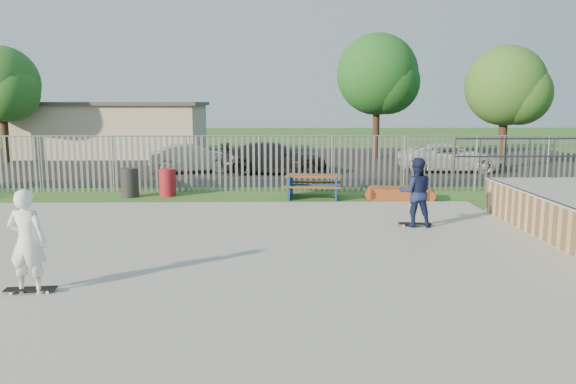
{
  "coord_description": "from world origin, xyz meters",
  "views": [
    {
      "loc": [
        1.65,
        -10.95,
        3.17
      ],
      "look_at": [
        1.89,
        2.0,
        1.1
      ],
      "focal_mm": 35.0,
      "sensor_mm": 36.0,
      "label": 1
    }
  ],
  "objects_px": {
    "car_silver": "(193,158)",
    "skater_navy": "(416,192)",
    "trash_bin_grey": "(130,183)",
    "tree_mid": "(377,75)",
    "car_dark": "(274,158)",
    "tree_right": "(506,86)",
    "skater_white": "(27,241)",
    "funbox": "(400,194)",
    "tree_left": "(1,84)",
    "car_white": "(450,158)",
    "picnic_table": "(313,186)",
    "trash_bin_red": "(168,182)"
  },
  "relations": [
    {
      "from": "car_silver",
      "to": "skater_navy",
      "type": "relative_size",
      "value": 2.34
    },
    {
      "from": "car_silver",
      "to": "trash_bin_grey",
      "type": "bearing_deg",
      "value": 155.71
    },
    {
      "from": "car_silver",
      "to": "tree_mid",
      "type": "distance_m",
      "value": 12.16
    },
    {
      "from": "car_dark",
      "to": "tree_right",
      "type": "distance_m",
      "value": 11.67
    },
    {
      "from": "tree_right",
      "to": "car_silver",
      "type": "bearing_deg",
      "value": -173.76
    },
    {
      "from": "tree_mid",
      "to": "skater_white",
      "type": "relative_size",
      "value": 4.14
    },
    {
      "from": "trash_bin_grey",
      "to": "car_silver",
      "type": "relative_size",
      "value": 0.25
    },
    {
      "from": "trash_bin_grey",
      "to": "skater_white",
      "type": "xyz_separation_m",
      "value": [
        1.04,
        -10.16,
        0.5
      ]
    },
    {
      "from": "funbox",
      "to": "tree_left",
      "type": "distance_m",
      "value": 22.27
    },
    {
      "from": "car_white",
      "to": "car_silver",
      "type": "bearing_deg",
      "value": 94.75
    },
    {
      "from": "car_white",
      "to": "skater_white",
      "type": "bearing_deg",
      "value": 148.44
    },
    {
      "from": "picnic_table",
      "to": "skater_white",
      "type": "relative_size",
      "value": 1.18
    },
    {
      "from": "car_dark",
      "to": "skater_navy",
      "type": "relative_size",
      "value": 2.83
    },
    {
      "from": "car_dark",
      "to": "picnic_table",
      "type": "bearing_deg",
      "value": -163.55
    },
    {
      "from": "car_dark",
      "to": "skater_white",
      "type": "distance_m",
      "value": 16.7
    },
    {
      "from": "trash_bin_grey",
      "to": "car_dark",
      "type": "bearing_deg",
      "value": 51.38
    },
    {
      "from": "funbox",
      "to": "tree_mid",
      "type": "distance_m",
      "value": 14.47
    },
    {
      "from": "trash_bin_red",
      "to": "tree_right",
      "type": "distance_m",
      "value": 17.02
    },
    {
      "from": "car_dark",
      "to": "car_white",
      "type": "xyz_separation_m",
      "value": [
        8.07,
        0.64,
        -0.05
      ]
    },
    {
      "from": "skater_navy",
      "to": "tree_right",
      "type": "bearing_deg",
      "value": -113.87
    },
    {
      "from": "skater_navy",
      "to": "skater_white",
      "type": "distance_m",
      "value": 8.77
    },
    {
      "from": "picnic_table",
      "to": "tree_mid",
      "type": "distance_m",
      "value": 14.65
    },
    {
      "from": "trash_bin_grey",
      "to": "tree_right",
      "type": "distance_m",
      "value": 18.17
    },
    {
      "from": "funbox",
      "to": "car_white",
      "type": "relative_size",
      "value": 0.44
    },
    {
      "from": "trash_bin_grey",
      "to": "skater_navy",
      "type": "distance_m",
      "value": 9.99
    },
    {
      "from": "car_white",
      "to": "skater_navy",
      "type": "relative_size",
      "value": 2.74
    },
    {
      "from": "trash_bin_grey",
      "to": "tree_right",
      "type": "xyz_separation_m",
      "value": [
        15.9,
        8.1,
        3.45
      ]
    },
    {
      "from": "tree_left",
      "to": "tree_mid",
      "type": "xyz_separation_m",
      "value": [
        20.02,
        1.87,
        0.61
      ]
    },
    {
      "from": "car_white",
      "to": "tree_left",
      "type": "height_order",
      "value": "tree_left"
    },
    {
      "from": "funbox",
      "to": "tree_right",
      "type": "height_order",
      "value": "tree_right"
    },
    {
      "from": "picnic_table",
      "to": "trash_bin_grey",
      "type": "xyz_separation_m",
      "value": [
        -6.2,
        0.27,
        0.1
      ]
    },
    {
      "from": "tree_left",
      "to": "skater_navy",
      "type": "distance_m",
      "value": 24.5
    },
    {
      "from": "car_silver",
      "to": "skater_navy",
      "type": "bearing_deg",
      "value": -162.75
    },
    {
      "from": "funbox",
      "to": "car_white",
      "type": "distance_m",
      "value": 8.34
    },
    {
      "from": "car_dark",
      "to": "skater_navy",
      "type": "height_order",
      "value": "skater_navy"
    },
    {
      "from": "skater_white",
      "to": "car_dark",
      "type": "bearing_deg",
      "value": -98.05
    },
    {
      "from": "skater_white",
      "to": "car_white",
      "type": "bearing_deg",
      "value": -119.96
    },
    {
      "from": "car_dark",
      "to": "skater_white",
      "type": "xyz_separation_m",
      "value": [
        -3.83,
        -16.25,
        0.28
      ]
    },
    {
      "from": "tree_mid",
      "to": "skater_navy",
      "type": "height_order",
      "value": "tree_mid"
    },
    {
      "from": "trash_bin_red",
      "to": "car_silver",
      "type": "height_order",
      "value": "car_silver"
    },
    {
      "from": "car_silver",
      "to": "car_dark",
      "type": "relative_size",
      "value": 0.83
    },
    {
      "from": "trash_bin_red",
      "to": "car_white",
      "type": "relative_size",
      "value": 0.2
    },
    {
      "from": "picnic_table",
      "to": "skater_navy",
      "type": "xyz_separation_m",
      "value": [
        2.19,
        -5.12,
        0.6
      ]
    },
    {
      "from": "car_dark",
      "to": "funbox",
      "type": "bearing_deg",
      "value": -143.5
    },
    {
      "from": "tree_left",
      "to": "trash_bin_grey",
      "type": "bearing_deg",
      "value": -49.82
    },
    {
      "from": "tree_mid",
      "to": "skater_white",
      "type": "distance_m",
      "value": 25.35
    },
    {
      "from": "trash_bin_red",
      "to": "trash_bin_grey",
      "type": "relative_size",
      "value": 0.95
    },
    {
      "from": "picnic_table",
      "to": "tree_left",
      "type": "relative_size",
      "value": 0.33
    },
    {
      "from": "funbox",
      "to": "car_silver",
      "type": "relative_size",
      "value": 0.52
    },
    {
      "from": "tree_right",
      "to": "skater_white",
      "type": "relative_size",
      "value": 3.47
    }
  ]
}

